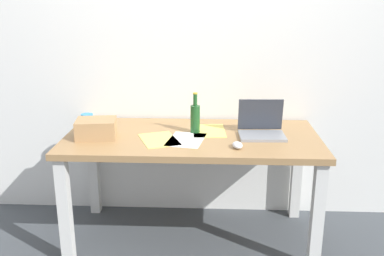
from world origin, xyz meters
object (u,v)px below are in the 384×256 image
cardboard_box (96,128)px  computer_mouse (237,145)px  laptop_right (261,128)px  coffee_mug (87,121)px  beer_bottle (195,118)px  desk (192,150)px

cardboard_box → computer_mouse: bearing=-10.2°
computer_mouse → cardboard_box: cardboard_box is taller
laptop_right → coffee_mug: laptop_right is taller
computer_mouse → beer_bottle: bearing=125.7°
beer_bottle → desk: bearing=-105.5°
desk → beer_bottle: size_ratio=6.09×
laptop_right → cardboard_box: (-1.05, -0.09, 0.01)m
desk → laptop_right: laptop_right is taller
laptop_right → computer_mouse: size_ratio=2.97×
beer_bottle → computer_mouse: bearing=-47.8°
computer_mouse → coffee_mug: bearing=153.3°
desk → computer_mouse: 0.38m
desk → coffee_mug: 0.75m
laptop_right → computer_mouse: bearing=-124.0°
beer_bottle → coffee_mug: 0.74m
desk → cardboard_box: bearing=-173.9°
laptop_right → coffee_mug: size_ratio=3.12×
coffee_mug → cardboard_box: bearing=-60.9°
coffee_mug → laptop_right: bearing=-5.9°
desk → laptop_right: (0.45, 0.02, 0.15)m
laptop_right → beer_bottle: 0.43m
cardboard_box → coffee_mug: bearing=119.1°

